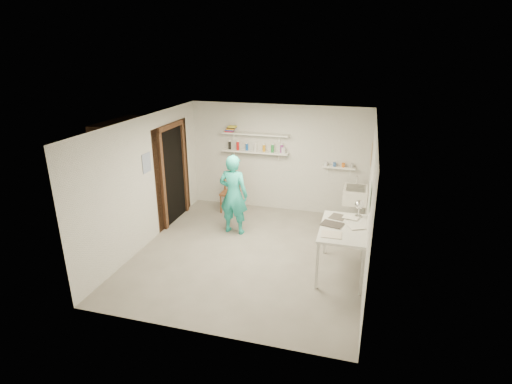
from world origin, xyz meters
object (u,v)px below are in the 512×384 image
(man, at_px, (234,195))
(wooden_chair, at_px, (230,193))
(belfast_sink, at_px, (355,195))
(desk_lamp, at_px, (359,205))
(work_table, at_px, (342,250))
(wall_clock, at_px, (236,178))

(man, xyz_separation_m, wooden_chair, (-0.43, 1.02, -0.38))
(belfast_sink, distance_m, wooden_chair, 2.76)
(belfast_sink, height_order, desk_lamp, desk_lamp)
(man, distance_m, wooden_chair, 1.17)
(wooden_chair, bearing_deg, man, -69.13)
(work_table, bearing_deg, wall_clock, 151.35)
(man, xyz_separation_m, work_table, (2.20, -0.99, -0.39))
(wall_clock, distance_m, desk_lamp, 2.53)
(belfast_sink, height_order, man, man)
(wall_clock, relative_size, work_table, 0.23)
(wooden_chair, height_order, work_table, wooden_chair)
(work_table, bearing_deg, desk_lamp, 67.58)
(wall_clock, distance_m, wooden_chair, 1.11)
(belfast_sink, height_order, wooden_chair, wooden_chair)
(desk_lamp, bearing_deg, man, 168.34)
(desk_lamp, bearing_deg, work_table, -112.42)
(wooden_chair, bearing_deg, desk_lamp, -30.20)
(wall_clock, height_order, wooden_chair, wall_clock)
(belfast_sink, bearing_deg, wooden_chair, 178.06)
(wall_clock, relative_size, wooden_chair, 0.34)
(wooden_chair, relative_size, work_table, 0.70)
(wooden_chair, distance_m, work_table, 3.32)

